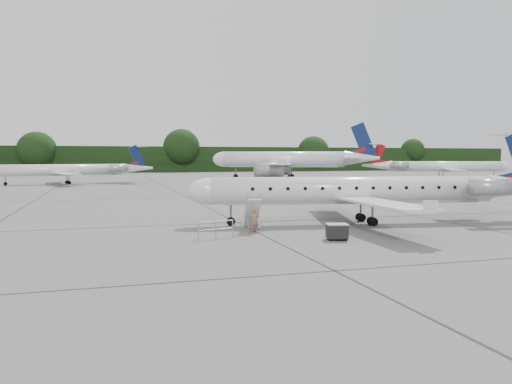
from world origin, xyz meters
name	(u,v)px	position (x,y,z in m)	size (l,w,h in m)	color
ground	(349,232)	(0.00, 0.00, 0.00)	(320.00, 320.00, 0.00)	#5C5C5A
treeline	(155,159)	(0.00, 130.00, 4.00)	(260.00, 4.00, 8.00)	black
main_regional_jet	(354,177)	(2.14, 3.53, 3.30)	(25.75, 18.54, 6.60)	silver
airstair	(252,214)	(-5.55, 2.61, 1.03)	(0.85, 2.35, 2.07)	silver
passenger	(255,221)	(-5.76, 1.30, 0.76)	(0.55, 0.36, 1.52)	brown
safety_railing	(216,230)	(-8.52, -0.12, 0.50)	(2.20, 0.08, 1.00)	gray
baggage_cart	(337,231)	(-2.08, -2.51, 0.49)	(1.14, 0.92, 0.99)	black
bg_narrowbody	(283,152)	(21.44, 71.82, 5.85)	(32.61, 23.48, 11.71)	silver
bg_regional_left	(62,164)	(-21.87, 64.17, 3.44)	(26.23, 18.89, 6.88)	silver
bg_regional_right	(447,161)	(54.26, 61.43, 3.80)	(28.94, 20.84, 7.59)	silver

